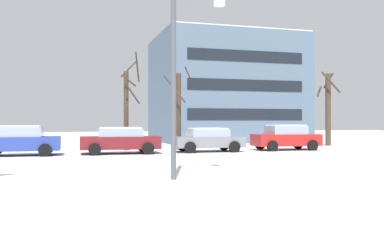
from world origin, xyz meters
The scene contains 11 objects.
ground_plane centered at (0.00, 0.00, 0.00)m, with size 120.00×120.00×0.00m, color white.
road_surface centered at (0.00, 3.27, 0.00)m, with size 80.00×8.55×0.00m.
street_lamp centered at (3.55, -2.59, 3.49)m, with size 1.71×0.36×5.72m.
parked_car_blue centered at (-2.09, 8.31, 0.77)m, with size 3.94×2.20×1.53m.
parked_car_maroon centered at (2.94, 8.23, 0.74)m, with size 4.25×2.21×1.43m.
parked_car_gray centered at (7.96, 8.34, 0.71)m, with size 4.00×2.11×1.37m.
parked_car_red centered at (12.99, 8.42, 0.78)m, with size 4.05×2.05×1.54m.
tree_far_left centered at (6.82, 10.68, 2.55)m, with size 1.91×1.55×5.08m.
tree_far_right centered at (18.31, 11.95, 2.78)m, with size 1.49×1.83×5.30m.
tree_far_mid centered at (3.66, 10.90, 2.60)m, with size 1.19×1.64×5.86m.
building_far_right centered at (13.82, 21.06, 4.66)m, with size 12.23×9.73×9.32m.
Camera 1 is at (0.22, -14.97, 1.72)m, focal length 40.04 mm.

